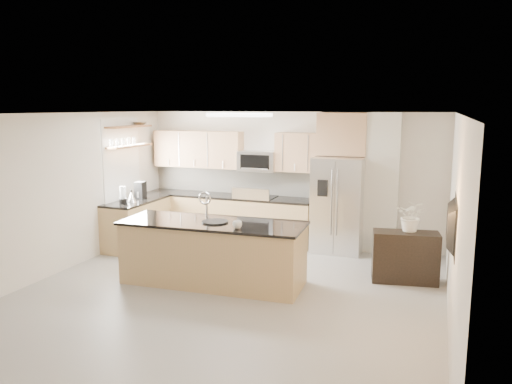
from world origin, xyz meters
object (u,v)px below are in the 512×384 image
at_px(range, 256,219).
at_px(blender, 123,196).
at_px(cup, 237,225).
at_px(coffee_maker, 140,190).
at_px(flower_vase, 412,208).
at_px(refrigerator, 338,205).
at_px(island, 213,252).
at_px(bowl, 140,123).
at_px(kettle, 131,197).
at_px(television, 447,225).
at_px(credenza, 405,257).
at_px(platter, 215,222).
at_px(microwave, 258,161).

distance_m(range, blender, 2.62).
bearing_deg(cup, coffee_maker, 147.08).
bearing_deg(coffee_maker, flower_vase, -4.52).
bearing_deg(refrigerator, island, -121.21).
distance_m(island, bowl, 3.62).
relative_size(kettle, television, 0.21).
bearing_deg(cup, credenza, 30.74).
xyz_separation_m(credenza, television, (0.54, -1.76, 0.95)).
bearing_deg(platter, cup, -26.63).
distance_m(flower_vase, television, 1.90).
height_order(coffee_maker, flower_vase, flower_vase).
bearing_deg(range, flower_vase, -23.00).
bearing_deg(credenza, refrigerator, 125.60).
height_order(microwave, cup, microwave).
xyz_separation_m(range, microwave, (0.00, 0.12, 1.16)).
height_order(refrigerator, bowl, bowl).
height_order(bowl, television, bowl).
relative_size(cup, television, 0.13).
height_order(cup, platter, cup).
xyz_separation_m(island, flower_vase, (2.83, 1.16, 0.67)).
height_order(microwave, island, microwave).
relative_size(credenza, bowl, 2.86).
height_order(range, flower_vase, flower_vase).
xyz_separation_m(refrigerator, coffee_maker, (-3.75, -0.84, 0.19)).
relative_size(microwave, credenza, 0.77).
relative_size(cup, platter, 0.34).
xyz_separation_m(blender, kettle, (0.05, 0.20, -0.04)).
distance_m(credenza, coffee_maker, 5.14).
xyz_separation_m(credenza, platter, (-2.72, -1.11, 0.58)).
height_order(range, blender, blender).
bearing_deg(range, cup, -75.16).
xyz_separation_m(microwave, bowl, (-2.25, -0.70, 0.75)).
bearing_deg(flower_vase, bowl, 172.29).
bearing_deg(flower_vase, coffee_maker, 175.48).
bearing_deg(coffee_maker, microwave, 25.69).
height_order(range, microwave, microwave).
distance_m(microwave, flower_vase, 3.38).
bearing_deg(refrigerator, range, 178.40).
xyz_separation_m(cup, flower_vase, (2.32, 1.42, 0.14)).
xyz_separation_m(blender, bowl, (-0.17, 0.92, 1.32)).
bearing_deg(television, range, 48.36).
relative_size(microwave, coffee_maker, 2.33).
height_order(credenza, coffee_maker, coffee_maker).
bearing_deg(bowl, blender, -79.18).
bearing_deg(platter, blender, 157.12).
xyz_separation_m(microwave, cup, (0.72, -2.83, -0.61)).
bearing_deg(island, platter, -31.05).
bearing_deg(blender, platter, -22.88).
bearing_deg(platter, refrigerator, 59.94).
bearing_deg(range, television, -41.64).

